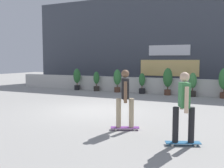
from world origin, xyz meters
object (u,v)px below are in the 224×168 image
(potted_plant_2, at_px, (117,79))
(potted_plant_1, at_px, (96,81))
(potted_plant_3, at_px, (142,83))
(potted_plant_5, at_px, (193,83))
(potted_plant_6, at_px, (224,81))
(potted_plant_4, at_px, (168,79))
(potted_plant_0, at_px, (77,78))
(skater_mid_plaza, at_px, (125,97))
(skater_far_left, at_px, (184,105))

(potted_plant_2, bearing_deg, potted_plant_1, 180.00)
(potted_plant_3, distance_m, potted_plant_5, 2.84)
(potted_plant_1, bearing_deg, potted_plant_6, -0.00)
(potted_plant_4, bearing_deg, potted_plant_0, 180.00)
(potted_plant_5, relative_size, skater_mid_plaza, 0.75)
(potted_plant_2, xyz_separation_m, skater_far_left, (5.41, -8.47, 0.16))
(potted_plant_6, bearing_deg, potted_plant_3, 180.00)
(potted_plant_3, height_order, potted_plant_6, potted_plant_6)
(potted_plant_4, distance_m, skater_mid_plaza, 7.80)
(potted_plant_2, bearing_deg, skater_far_left, -57.43)
(potted_plant_4, height_order, skater_far_left, skater_far_left)
(potted_plant_1, distance_m, skater_mid_plaza, 9.31)
(potted_plant_5, height_order, skater_mid_plaza, skater_mid_plaza)
(potted_plant_3, distance_m, potted_plant_4, 1.51)
(skater_mid_plaza, height_order, skater_far_left, same)
(potted_plant_3, height_order, potted_plant_5, potted_plant_5)
(potted_plant_2, xyz_separation_m, potted_plant_4, (3.06, -0.00, 0.09))
(potted_plant_1, xyz_separation_m, skater_far_left, (6.84, -8.47, 0.29))
(potted_plant_4, bearing_deg, skater_far_left, -74.51)
(potted_plant_0, distance_m, skater_mid_plaza, 10.17)
(potted_plant_1, distance_m, potted_plant_4, 4.50)
(potted_plant_2, height_order, potted_plant_4, potted_plant_4)
(potted_plant_5, distance_m, potted_plant_6, 1.55)
(potted_plant_6, height_order, skater_mid_plaza, skater_mid_plaza)
(potted_plant_0, xyz_separation_m, potted_plant_6, (8.81, 0.00, 0.11))
(potted_plant_0, height_order, potted_plant_5, potted_plant_0)
(skater_far_left, bearing_deg, potted_plant_4, 105.49)
(potted_plant_6, bearing_deg, potted_plant_4, -180.00)
(potted_plant_0, distance_m, potted_plant_3, 4.44)
(potted_plant_1, xyz_separation_m, potted_plant_6, (7.38, -0.00, 0.25))
(potted_plant_3, relative_size, skater_far_left, 0.70)
(potted_plant_4, distance_m, potted_plant_6, 2.88)
(potted_plant_0, bearing_deg, potted_plant_5, -0.00)
(potted_plant_1, height_order, potted_plant_4, potted_plant_4)
(potted_plant_2, bearing_deg, potted_plant_4, -0.00)
(skater_mid_plaza, bearing_deg, potted_plant_2, 115.32)
(potted_plant_6, bearing_deg, potted_plant_2, 180.00)
(potted_plant_4, bearing_deg, potted_plant_1, 180.00)
(potted_plant_5, distance_m, skater_mid_plaza, 7.82)
(potted_plant_0, relative_size, skater_mid_plaza, 0.82)
(potted_plant_3, relative_size, potted_plant_6, 0.77)
(potted_plant_2, xyz_separation_m, potted_plant_5, (4.41, -0.00, -0.08))
(potted_plant_1, relative_size, potted_plant_3, 1.02)
(potted_plant_0, xyz_separation_m, potted_plant_3, (4.44, 0.00, -0.16))
(potted_plant_0, height_order, potted_plant_2, potted_plant_0)
(potted_plant_1, height_order, potted_plant_6, potted_plant_6)
(potted_plant_1, xyz_separation_m, potted_plant_3, (3.00, -0.00, -0.03))
(potted_plant_0, xyz_separation_m, skater_mid_plaza, (6.55, -7.78, 0.15))
(potted_plant_0, height_order, skater_mid_plaza, skater_mid_plaza)
(potted_plant_2, bearing_deg, potted_plant_5, -0.00)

